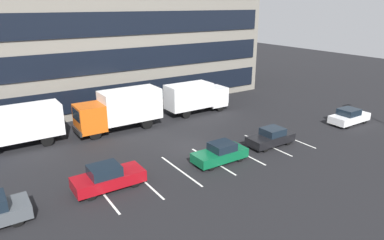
{
  "coord_description": "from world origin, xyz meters",
  "views": [
    {
      "loc": [
        -14.23,
        -21.97,
        11.14
      ],
      "look_at": [
        1.71,
        2.14,
        1.4
      ],
      "focal_mm": 32.6,
      "sensor_mm": 36.0,
      "label": 1
    }
  ],
  "objects": [
    {
      "name": "sedan_white",
      "position": [
        16.05,
        -3.7,
        0.72
      ],
      "size": [
        4.28,
        1.79,
        1.53
      ],
      "color": "white",
      "rests_on": "ground_plane"
    },
    {
      "name": "box_truck_white",
      "position": [
        5.68,
        7.41,
        1.82
      ],
      "size": [
        6.96,
        2.31,
        3.23
      ],
      "color": "white",
      "rests_on": "ground_plane"
    },
    {
      "name": "box_truck_orange",
      "position": [
        -2.95,
        6.91,
        2.05
      ],
      "size": [
        7.85,
        2.6,
        3.64
      ],
      "color": "#D85914",
      "rests_on": "ground_plane"
    },
    {
      "name": "office_building",
      "position": [
        0.0,
        17.95,
        10.8
      ],
      "size": [
        36.74,
        12.32,
        21.6
      ],
      "color": "slate",
      "rests_on": "ground_plane"
    },
    {
      "name": "sedan_forest",
      "position": [
        0.39,
        -3.61,
        0.7
      ],
      "size": [
        4.12,
        1.72,
        1.48
      ],
      "color": "#0C5933",
      "rests_on": "ground_plane"
    },
    {
      "name": "lot_markings",
      "position": [
        0.0,
        -3.21,
        0.0
      ],
      "size": [
        16.94,
        5.4,
        0.01
      ],
      "color": "silver",
      "rests_on": "ground_plane"
    },
    {
      "name": "ground_plane",
      "position": [
        0.0,
        0.0,
        0.0
      ],
      "size": [
        120.0,
        120.0,
        0.0
      ],
      "primitive_type": "plane",
      "color": "black"
    },
    {
      "name": "box_truck_blue",
      "position": [
        -11.44,
        7.57,
        1.88
      ],
      "size": [
        7.19,
        2.38,
        3.33
      ],
      "color": "#194799",
      "rests_on": "ground_plane"
    },
    {
      "name": "sedan_black",
      "position": [
        5.81,
        -3.39,
        0.69
      ],
      "size": [
        4.08,
        1.71,
        1.46
      ],
      "color": "black",
      "rests_on": "ground_plane"
    },
    {
      "name": "sedan_maroon",
      "position": [
        -7.86,
        -2.74,
        0.75
      ],
      "size": [
        4.43,
        1.86,
        1.59
      ],
      "color": "maroon",
      "rests_on": "ground_plane"
    }
  ]
}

